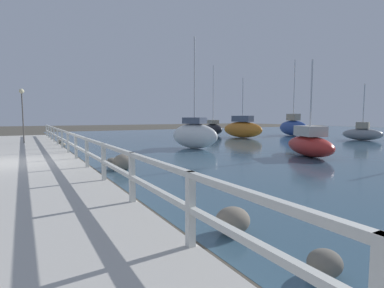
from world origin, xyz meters
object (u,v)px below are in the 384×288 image
(dock_lamp, at_px, (22,101))
(sailboat_gray, at_px, (362,133))
(sailboat_white, at_px, (194,135))
(sailboat_red, at_px, (310,144))
(sailboat_orange, at_px, (242,128))
(sailboat_black, at_px, (213,128))
(sailboat_blue, at_px, (293,127))

(dock_lamp, distance_m, sailboat_gray, 25.71)
(sailboat_white, height_order, sailboat_red, sailboat_white)
(sailboat_orange, bearing_deg, sailboat_red, -124.08)
(sailboat_black, distance_m, sailboat_gray, 14.21)
(sailboat_white, bearing_deg, dock_lamp, 123.22)
(sailboat_black, height_order, sailboat_gray, sailboat_black)
(dock_lamp, height_order, sailboat_black, sailboat_black)
(sailboat_orange, xyz_separation_m, sailboat_blue, (6.57, -0.18, 0.05))
(dock_lamp, xyz_separation_m, sailboat_white, (9.17, -5.74, -2.07))
(sailboat_blue, bearing_deg, sailboat_white, -149.75)
(sailboat_red, height_order, sailboat_gray, sailboat_red)
(sailboat_blue, bearing_deg, sailboat_red, -126.57)
(sailboat_red, bearing_deg, sailboat_white, 140.57)
(sailboat_white, distance_m, sailboat_red, 6.78)
(sailboat_blue, bearing_deg, dock_lamp, -170.49)
(sailboat_white, relative_size, sailboat_gray, 1.45)
(sailboat_orange, xyz_separation_m, sailboat_red, (-5.66, -12.17, -0.25))
(sailboat_orange, relative_size, sailboat_gray, 1.19)
(dock_lamp, bearing_deg, sailboat_black, 17.12)
(sailboat_white, distance_m, sailboat_blue, 16.43)
(sailboat_red, distance_m, sailboat_blue, 17.12)
(dock_lamp, bearing_deg, sailboat_gray, -15.96)
(sailboat_orange, distance_m, sailboat_red, 13.42)
(sailboat_black, distance_m, sailboat_blue, 8.37)
(dock_lamp, bearing_deg, sailboat_white, -32.03)
(sailboat_white, relative_size, sailboat_red, 1.43)
(dock_lamp, distance_m, sailboat_red, 17.15)
(sailboat_orange, distance_m, sailboat_blue, 6.57)
(dock_lamp, height_order, sailboat_orange, sailboat_orange)
(sailboat_orange, relative_size, sailboat_black, 0.74)
(sailboat_gray, height_order, sailboat_blue, sailboat_blue)
(dock_lamp, distance_m, sailboat_white, 11.02)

